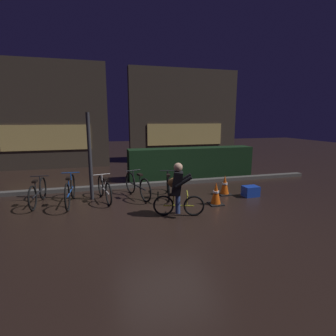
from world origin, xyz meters
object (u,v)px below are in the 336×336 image
at_px(traffic_cone_near, 216,194).
at_px(cyclist, 178,189).
at_px(parked_bike_leftmost, 38,192).
at_px(traffic_cone_far, 225,185).
at_px(parked_bike_center_left, 104,189).
at_px(parked_bike_right_mid, 168,186).
at_px(blue_crate, 251,191).
at_px(parked_bike_center_right, 137,186).
at_px(street_post, 90,157).
at_px(parked_bike_left_mid, 70,191).

height_order(traffic_cone_near, cyclist, cyclist).
distance_m(parked_bike_leftmost, traffic_cone_far, 5.15).
bearing_deg(parked_bike_center_left, parked_bike_right_mid, -105.35).
bearing_deg(blue_crate, parked_bike_center_right, 166.65).
distance_m(parked_bike_leftmost, parked_bike_center_left, 1.69).
relative_size(street_post, parked_bike_right_mid, 1.55).
bearing_deg(parked_bike_center_left, parked_bike_center_right, -98.32).
bearing_deg(parked_bike_center_right, traffic_cone_near, -138.46).
xyz_separation_m(street_post, traffic_cone_near, (3.14, -1.30, -0.90)).
distance_m(street_post, parked_bike_right_mid, 2.30).
xyz_separation_m(street_post, parked_bike_center_right, (1.25, -0.15, -0.85)).
xyz_separation_m(parked_bike_leftmost, parked_bike_left_mid, (0.81, -0.20, 0.03)).
relative_size(parked_bike_center_left, cyclist, 1.19).
xyz_separation_m(street_post, parked_bike_right_mid, (2.11, -0.31, -0.86)).
relative_size(parked_bike_right_mid, blue_crate, 3.50).
bearing_deg(street_post, traffic_cone_near, -22.50).
height_order(parked_bike_right_mid, traffic_cone_far, parked_bike_right_mid).
height_order(parked_bike_left_mid, cyclist, cyclist).
height_order(parked_bike_leftmost, parked_bike_center_right, parked_bike_center_right).
relative_size(parked_bike_leftmost, parked_bike_center_right, 0.99).
bearing_deg(traffic_cone_far, parked_bike_center_left, 174.35).
bearing_deg(parked_bike_center_right, parked_bike_right_mid, -117.96).
height_order(parked_bike_left_mid, traffic_cone_near, parked_bike_left_mid).
xyz_separation_m(parked_bike_leftmost, parked_bike_right_mid, (3.46, -0.23, 0.00)).
distance_m(street_post, parked_bike_center_left, 0.96).
distance_m(parked_bike_leftmost, parked_bike_left_mid, 0.84).
distance_m(parked_bike_leftmost, blue_crate, 5.83).
bearing_deg(parked_bike_right_mid, parked_bike_leftmost, 99.27).
bearing_deg(traffic_cone_far, parked_bike_center_right, 171.11).
relative_size(traffic_cone_far, blue_crate, 1.32).
height_order(parked_bike_leftmost, traffic_cone_far, parked_bike_leftmost).
bearing_deg(parked_bike_center_left, traffic_cone_near, -123.17).
distance_m(parked_bike_center_left, parked_bike_center_right, 0.92).
bearing_deg(traffic_cone_near, parked_bike_left_mid, 164.57).
height_order(parked_bike_left_mid, parked_bike_center_left, parked_bike_left_mid).
bearing_deg(parked_bike_left_mid, parked_bike_right_mid, -88.58).
relative_size(parked_bike_left_mid, parked_bike_center_right, 1.10).
xyz_separation_m(street_post, blue_crate, (4.43, -0.90, -1.04)).
height_order(parked_bike_right_mid, traffic_cone_near, parked_bike_right_mid).
xyz_separation_m(parked_bike_leftmost, cyclist, (3.29, -1.69, 0.30)).
relative_size(parked_bike_left_mid, parked_bike_center_left, 1.17).
xyz_separation_m(street_post, parked_bike_center_left, (0.34, -0.20, -0.87)).
relative_size(parked_bike_leftmost, blue_crate, 3.53).
height_order(parked_bike_center_right, traffic_cone_near, parked_bike_center_right).
height_order(parked_bike_center_right, traffic_cone_far, parked_bike_center_right).
distance_m(parked_bike_center_left, traffic_cone_near, 3.01).
height_order(street_post, parked_bike_center_right, street_post).
bearing_deg(parked_bike_left_mid, street_post, -59.61).
bearing_deg(traffic_cone_near, parked_bike_right_mid, 136.11).
distance_m(blue_crate, cyclist, 2.68).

